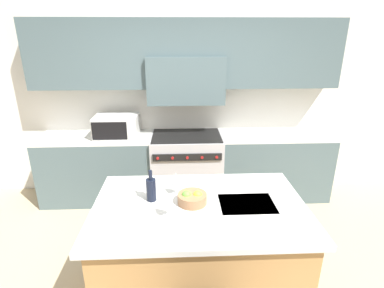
% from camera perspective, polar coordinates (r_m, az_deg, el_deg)
% --- Properties ---
extents(back_cabinetry, '(10.00, 0.46, 2.70)m').
position_cam_1_polar(back_cabinetry, '(4.13, -1.22, 11.85)').
color(back_cabinetry, silver).
rests_on(back_cabinetry, ground_plane).
extents(back_counter, '(3.96, 0.62, 0.93)m').
position_cam_1_polar(back_counter, '(4.22, -1.02, -4.26)').
color(back_counter, '#4C6066').
rests_on(back_counter, ground_plane).
extents(range_stove, '(0.95, 0.70, 0.93)m').
position_cam_1_polar(range_stove, '(4.20, -1.02, -4.35)').
color(range_stove, '#B7B7BC').
rests_on(range_stove, ground_plane).
extents(microwave, '(0.56, 0.43, 0.28)m').
position_cam_1_polar(microwave, '(4.09, -14.17, 3.32)').
color(microwave, silver).
rests_on(microwave, back_counter).
extents(kitchen_island, '(1.70, 1.09, 0.93)m').
position_cam_1_polar(kitchen_island, '(2.72, 1.39, -19.78)').
color(kitchen_island, '#B7844C').
rests_on(kitchen_island, ground_plane).
extents(wine_bottle, '(0.08, 0.08, 0.27)m').
position_cam_1_polar(wine_bottle, '(2.48, -7.79, -8.50)').
color(wine_bottle, black).
rests_on(wine_bottle, kitchen_island).
extents(wine_glass_near, '(0.08, 0.08, 0.20)m').
position_cam_1_polar(wine_glass_near, '(2.25, -4.80, -10.57)').
color(wine_glass_near, white).
rests_on(wine_glass_near, kitchen_island).
extents(wine_glass_far, '(0.08, 0.08, 0.20)m').
position_cam_1_polar(wine_glass_far, '(2.53, -3.09, -6.75)').
color(wine_glass_far, white).
rests_on(wine_glass_far, kitchen_island).
extents(fruit_bowl, '(0.24, 0.24, 0.11)m').
position_cam_1_polar(fruit_bowl, '(2.45, 0.01, -10.24)').
color(fruit_bowl, '#996B47').
rests_on(fruit_bowl, kitchen_island).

